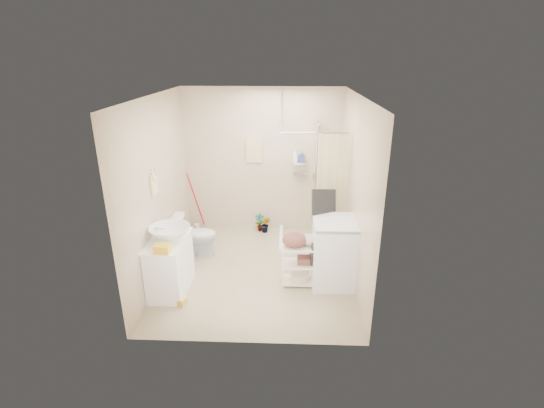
{
  "coord_description": "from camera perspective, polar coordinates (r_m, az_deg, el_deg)",
  "views": [
    {
      "loc": [
        0.44,
        -5.25,
        3.12
      ],
      "look_at": [
        0.22,
        0.25,
        1.01
      ],
      "focal_mm": 26.0,
      "sensor_mm": 36.0,
      "label": 1
    }
  ],
  "objects": [
    {
      "name": "floor",
      "position": [
        6.12,
        -2.18,
        -9.64
      ],
      "size": [
        3.2,
        3.2,
        0.0
      ],
      "primitive_type": "plane",
      "color": "tan",
      "rests_on": "ground"
    },
    {
      "name": "ceiling",
      "position": [
        5.29,
        -2.58,
        15.36
      ],
      "size": [
        2.8,
        3.2,
        0.04
      ],
      "primitive_type": "cube",
      "color": "silver",
      "rests_on": "ground"
    },
    {
      "name": "wall_back",
      "position": [
        7.1,
        -1.36,
        6.17
      ],
      "size": [
        2.8,
        0.04,
        2.6
      ],
      "primitive_type": "cube",
      "color": "beige",
      "rests_on": "ground"
    },
    {
      "name": "wall_front",
      "position": [
        4.1,
        -4.11,
        -5.4
      ],
      "size": [
        2.8,
        0.04,
        2.6
      ],
      "primitive_type": "cube",
      "color": "beige",
      "rests_on": "ground"
    },
    {
      "name": "wall_left",
      "position": [
        5.85,
        -16.18,
        2.04
      ],
      "size": [
        0.04,
        3.2,
        2.6
      ],
      "primitive_type": "cube",
      "color": "beige",
      "rests_on": "ground"
    },
    {
      "name": "wall_right",
      "position": [
        5.64,
        11.98,
        1.71
      ],
      "size": [
        0.04,
        3.2,
        2.6
      ],
      "primitive_type": "cube",
      "color": "beige",
      "rests_on": "ground"
    },
    {
      "name": "vanity",
      "position": [
        5.67,
        -14.55,
        -8.53
      ],
      "size": [
        0.5,
        0.88,
        0.77
      ],
      "primitive_type": "cube",
      "rotation": [
        0.0,
        0.0,
        -0.01
      ],
      "color": "white",
      "rests_on": "ground"
    },
    {
      "name": "sink",
      "position": [
        5.46,
        -14.58,
        -4.09
      ],
      "size": [
        0.57,
        0.57,
        0.19
      ],
      "primitive_type": "imported",
      "rotation": [
        0.0,
        0.0,
        0.05
      ],
      "color": "white",
      "rests_on": "vanity"
    },
    {
      "name": "counter_basket",
      "position": [
        5.16,
        -15.55,
        -6.23
      ],
      "size": [
        0.21,
        0.17,
        0.11
      ],
      "primitive_type": "cube",
      "rotation": [
        0.0,
        0.0,
        -0.08
      ],
      "color": "yellow",
      "rests_on": "vanity"
    },
    {
      "name": "floor_basket",
      "position": [
        5.5,
        -13.26,
        -13.35
      ],
      "size": [
        0.29,
        0.26,
        0.13
      ],
      "primitive_type": "cube",
      "rotation": [
        0.0,
        0.0,
        -0.32
      ],
      "color": "#EEC349",
      "rests_on": "ground"
    },
    {
      "name": "toilet",
      "position": [
        6.53,
        -11.08,
        -4.48
      ],
      "size": [
        0.7,
        0.4,
        0.71
      ],
      "primitive_type": "imported",
      "rotation": [
        0.0,
        0.0,
        1.59
      ],
      "color": "silver",
      "rests_on": "ground"
    },
    {
      "name": "mop",
      "position": [
        7.39,
        -11.12,
        0.36
      ],
      "size": [
        0.14,
        0.14,
        1.12
      ],
      "primitive_type": null,
      "rotation": [
        0.0,
        0.0,
        -0.36
      ],
      "color": "#B90116",
      "rests_on": "ground"
    },
    {
      "name": "potted_plant_a",
      "position": [
        7.34,
        -1.82,
        -2.68
      ],
      "size": [
        0.18,
        0.13,
        0.34
      ],
      "primitive_type": "imported",
      "rotation": [
        0.0,
        0.0,
        0.05
      ],
      "color": "brown",
      "rests_on": "ground"
    },
    {
      "name": "potted_plant_b",
      "position": [
        7.28,
        -0.92,
        -3.0
      ],
      "size": [
        0.2,
        0.18,
        0.31
      ],
      "primitive_type": "imported",
      "rotation": [
        0.0,
        0.0,
        -0.29
      ],
      "color": "brown",
      "rests_on": "ground"
    },
    {
      "name": "hanging_towel",
      "position": [
        7.04,
        -2.61,
        7.71
      ],
      "size": [
        0.28,
        0.03,
        0.42
      ],
      "primitive_type": "cube",
      "color": "beige",
      "rests_on": "wall_back"
    },
    {
      "name": "towel_ring",
      "position": [
        5.61,
        -16.77,
        3.01
      ],
      "size": [
        0.04,
        0.22,
        0.34
      ],
      "primitive_type": null,
      "color": "#F8ED9B",
      "rests_on": "wall_left"
    },
    {
      "name": "tp_holder",
      "position": [
        6.09,
        -15.13,
        -2.98
      ],
      "size": [
        0.08,
        0.12,
        0.14
      ],
      "primitive_type": null,
      "color": "white",
      "rests_on": "wall_left"
    },
    {
      "name": "shower",
      "position": [
        6.64,
        5.72,
        2.76
      ],
      "size": [
        1.1,
        1.1,
        2.1
      ],
      "primitive_type": null,
      "color": "white",
      "rests_on": "ground"
    },
    {
      "name": "shampoo_bottle_a",
      "position": [
        6.97,
        3.4,
        7.03
      ],
      "size": [
        0.1,
        0.1,
        0.23
      ],
      "primitive_type": "imported",
      "rotation": [
        0.0,
        0.0,
        0.14
      ],
      "color": "white",
      "rests_on": "shower"
    },
    {
      "name": "shampoo_bottle_b",
      "position": [
        7.0,
        4.32,
        6.85
      ],
      "size": [
        0.11,
        0.11,
        0.18
      ],
      "primitive_type": "imported",
      "rotation": [
        0.0,
        0.0,
        0.43
      ],
      "color": "#3A4695",
      "rests_on": "shower"
    },
    {
      "name": "washing_machine",
      "position": [
        5.7,
        9.15,
        -6.88
      ],
      "size": [
        0.66,
        0.69,
        0.96
      ],
      "primitive_type": "cube",
      "rotation": [
        0.0,
        0.0,
        0.02
      ],
      "color": "white",
      "rests_on": "ground"
    },
    {
      "name": "laundry_rack",
      "position": [
        5.66,
        4.15,
        -8.22
      ],
      "size": [
        0.53,
        0.31,
        0.72
      ],
      "primitive_type": null,
      "rotation": [
        0.0,
        0.0,
        0.01
      ],
      "color": "white",
      "rests_on": "ground"
    },
    {
      "name": "ironing_board",
      "position": [
        5.77,
        7.51,
        -4.28
      ],
      "size": [
        0.39,
        0.27,
        1.35
      ],
      "primitive_type": null,
      "rotation": [
        0.0,
        0.0,
        0.45
      ],
      "color": "black",
      "rests_on": "ground"
    }
  ]
}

